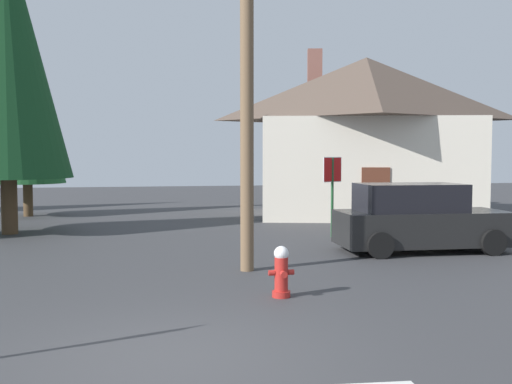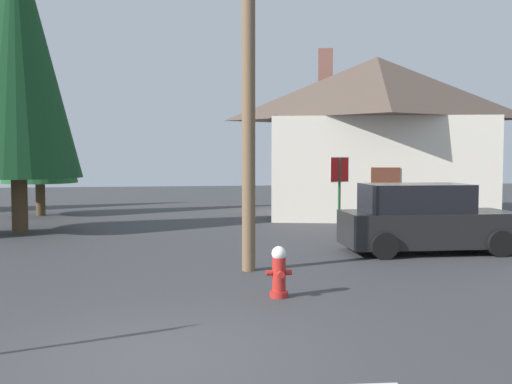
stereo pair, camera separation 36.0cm
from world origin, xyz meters
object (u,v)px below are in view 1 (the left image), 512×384
(stop_sign_far, at_px, (332,180))
(pine_tree_mid_left, at_px, (26,107))
(utility_pole, at_px, (247,66))
(house, at_px, (366,134))
(fire_hydrant, at_px, (281,272))
(parked_car, at_px, (418,219))
(pine_tree_short_left, at_px, (5,48))

(stop_sign_far, bearing_deg, pine_tree_mid_left, 140.89)
(utility_pole, xyz_separation_m, house, (6.74, 10.40, -0.97))
(fire_hydrant, bearing_deg, stop_sign_far, 65.10)
(utility_pole, relative_size, house, 0.82)
(parked_car, bearing_deg, house, 76.81)
(fire_hydrant, height_order, utility_pole, utility_pole)
(utility_pole, distance_m, pine_tree_short_left, 9.56)
(parked_car, bearing_deg, utility_pole, -160.85)
(utility_pole, bearing_deg, pine_tree_short_left, 130.48)
(fire_hydrant, height_order, pine_tree_short_left, pine_tree_short_left)
(utility_pole, distance_m, pine_tree_mid_left, 14.30)
(pine_tree_mid_left, bearing_deg, fire_hydrant, -66.09)
(stop_sign_far, relative_size, house, 0.24)
(fire_hydrant, xyz_separation_m, house, (6.59, 12.81, 2.85))
(fire_hydrant, relative_size, house, 0.09)
(pine_tree_mid_left, bearing_deg, pine_tree_short_left, -85.73)
(pine_tree_mid_left, relative_size, pine_tree_short_left, 0.76)
(parked_car, height_order, pine_tree_mid_left, pine_tree_mid_left)
(pine_tree_mid_left, bearing_deg, stop_sign_far, -39.11)
(utility_pole, bearing_deg, stop_sign_far, 53.49)
(utility_pole, bearing_deg, pine_tree_mid_left, 117.26)
(stop_sign_far, bearing_deg, house, 60.10)
(pine_tree_short_left, bearing_deg, parked_car, -27.21)
(stop_sign_far, height_order, pine_tree_mid_left, pine_tree_mid_left)
(stop_sign_far, relative_size, parked_car, 0.56)
(fire_hydrant, xyz_separation_m, utility_pole, (-0.15, 2.41, 3.83))
(stop_sign_far, xyz_separation_m, house, (3.33, 5.79, 1.59))
(stop_sign_far, distance_m, house, 6.86)
(stop_sign_far, distance_m, parked_car, 3.36)
(fire_hydrant, relative_size, pine_tree_short_left, 0.09)
(house, bearing_deg, parked_car, -103.19)
(parked_car, distance_m, pine_tree_mid_left, 16.17)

